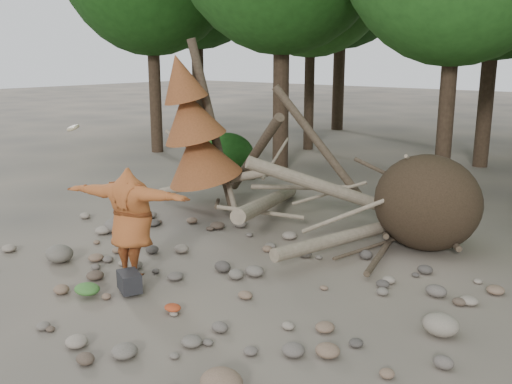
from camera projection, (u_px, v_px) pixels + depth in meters
The scene contains 13 objects.
ground at pixel (187, 280), 10.19m from camera, with size 120.00×120.00×0.00m, color #514C44.
deadfall_pile at pixel (399, 201), 11.93m from camera, with size 8.55×5.24×3.30m.
dead_conifer at pixel (194, 130), 14.15m from camera, with size 2.06×2.16×4.35m.
bush_left at pixel (227, 154), 18.83m from camera, with size 1.80×1.80×1.44m, color #184612.
bush_mid at pixel (414, 182), 15.46m from camera, with size 1.40×1.40×1.12m, color #215919.
frisbee_thrower at pixel (131, 223), 9.93m from camera, with size 3.28×1.36×2.56m.
backpack at pixel (130, 285), 9.58m from camera, with size 0.48×0.32×0.32m, color black.
cloth_green at pixel (87, 292), 9.47m from camera, with size 0.47×0.39×0.18m, color #386D2B.
cloth_orange at pixel (173, 311), 8.86m from camera, with size 0.28×0.23×0.10m, color #A13A1B.
boulder_front_left at pixel (59, 254), 11.05m from camera, with size 0.56×0.51×0.34m, color #666055.
boulder_front_right at pixel (221, 383), 6.70m from camera, with size 0.54×0.49×0.32m, color #7D624E.
boulder_mid_right at pixel (441, 325), 8.17m from camera, with size 0.52×0.47×0.31m, color gray.
boulder_mid_left at pixel (116, 225), 12.91m from camera, with size 0.55×0.49×0.33m, color #655E55.
Camera 1 is at (6.97, -6.63, 3.92)m, focal length 40.00 mm.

